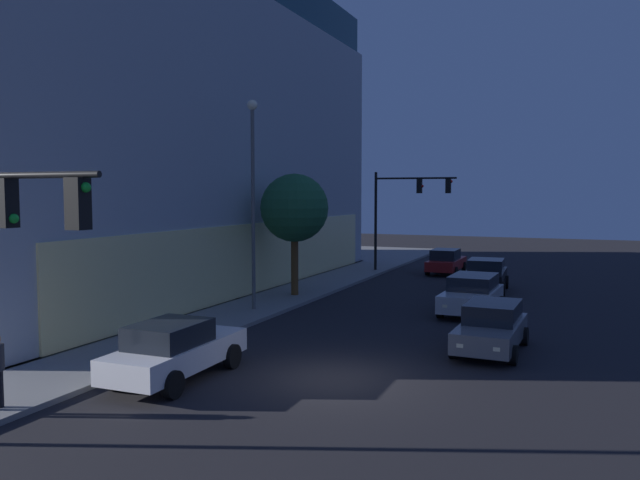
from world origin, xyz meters
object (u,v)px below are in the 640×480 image
object	(u,v)px
traffic_light_far_corner	(405,200)
car_silver	(472,294)
car_white	(175,350)
street_lamp_sidewalk	(253,181)
car_red	(446,261)
car_black	(486,275)
sidewalk_tree	(295,208)
car_grey	(491,327)
modern_building	(65,131)

from	to	relation	value
traffic_light_far_corner	car_silver	world-z (taller)	traffic_light_far_corner
car_white	street_lamp_sidewalk	bearing A→B (deg)	16.36
traffic_light_far_corner	car_red	size ratio (longest dim) A/B	1.32
car_black	car_red	bearing A→B (deg)	27.61
sidewalk_tree	car_white	distance (m)	14.28
car_white	car_silver	size ratio (longest dim) A/B	1.01
sidewalk_tree	car_red	bearing A→B (deg)	-21.79
street_lamp_sidewalk	car_black	distance (m)	13.80
car_grey	car_black	xyz separation A→B (m)	(12.79, 2.01, 0.05)
street_lamp_sidewalk	car_black	size ratio (longest dim) A/B	1.95
sidewalk_tree	street_lamp_sidewalk	bearing A→B (deg)	179.68
traffic_light_far_corner	car_red	xyz separation A→B (m)	(0.97, -2.45, -3.89)
traffic_light_far_corner	sidewalk_tree	bearing A→B (deg)	167.70
car_black	car_silver	bearing A→B (deg)	-176.81
modern_building	car_silver	xyz separation A→B (m)	(-1.08, -23.46, -7.85)
street_lamp_sidewalk	car_silver	distance (m)	10.49
car_grey	modern_building	bearing A→B (deg)	73.64
car_grey	car_red	distance (m)	19.98
car_black	car_red	distance (m)	7.29
car_white	car_silver	xyz separation A→B (m)	(12.89, -5.90, -0.00)
car_red	car_black	bearing A→B (deg)	-152.39
car_black	car_red	size ratio (longest dim) A/B	0.95
traffic_light_far_corner	car_black	xyz separation A→B (m)	(-5.49, -5.82, -3.82)
car_silver	car_red	world-z (taller)	car_silver
street_lamp_sidewalk	sidewalk_tree	bearing A→B (deg)	-0.32
modern_building	car_black	xyz separation A→B (m)	(5.42, -23.10, -7.83)
street_lamp_sidewalk	car_white	distance (m)	10.97
street_lamp_sidewalk	car_red	size ratio (longest dim) A/B	1.85
street_lamp_sidewalk	car_red	bearing A→B (deg)	-16.77
traffic_light_far_corner	sidewalk_tree	xyz separation A→B (m)	(-11.32, 2.47, -0.30)
car_red	car_white	bearing A→B (deg)	175.23
modern_building	sidewalk_tree	size ratio (longest dim) A/B	5.36
car_white	car_red	distance (m)	25.93
car_white	car_silver	distance (m)	14.17
sidewalk_tree	car_white	world-z (taller)	sidewalk_tree
car_grey	car_white	bearing A→B (deg)	131.20
car_white	car_red	world-z (taller)	car_white
car_black	sidewalk_tree	bearing A→B (deg)	125.13
street_lamp_sidewalk	car_white	size ratio (longest dim) A/B	1.86
modern_building	car_silver	bearing A→B (deg)	-92.64
modern_building	car_black	size ratio (longest dim) A/B	6.94
car_grey	car_silver	distance (m)	6.50
sidewalk_tree	car_silver	bearing A→B (deg)	-94.40
car_grey	car_black	size ratio (longest dim) A/B	0.97
car_white	traffic_light_far_corner	bearing A→B (deg)	0.67
traffic_light_far_corner	car_silver	distance (m)	14.02
street_lamp_sidewalk	sidewalk_tree	size ratio (longest dim) A/B	1.50
traffic_light_far_corner	car_grey	xyz separation A→B (m)	(-18.27, -7.83, -3.87)
sidewalk_tree	car_silver	xyz separation A→B (m)	(-0.67, -8.65, -3.54)
sidewalk_tree	car_white	bearing A→B (deg)	-168.50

